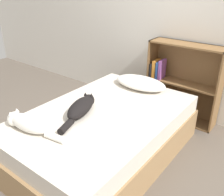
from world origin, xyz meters
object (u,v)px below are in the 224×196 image
Objects in this scene: pillow at (140,83)px; cat_light at (27,123)px; bed at (103,134)px; cat_dark at (81,107)px; bookshelf at (182,81)px.

cat_light is (-0.27, -1.36, 0.01)m from pillow.
cat_dark reaches higher than bed.
cat_dark is (-0.15, -0.14, 0.32)m from bed.
cat_light is at bearing -107.35° from bookshelf.
pillow is 0.59m from bookshelf.
cat_dark is at bearing -135.90° from bed.
cat_light is (-0.31, -0.63, 0.32)m from bed.
bed is at bearing -63.70° from cat_dark.
bed is 1.29m from bookshelf.
pillow is at bearing -109.14° from cat_light.
bed is 3.11× the size of cat_light.
cat_dark is 0.61× the size of bookshelf.
bed is 0.38m from cat_dark.
bookshelf reaches higher than cat_dark.
bed is at bearing -124.04° from cat_light.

